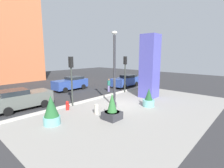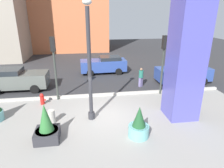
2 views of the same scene
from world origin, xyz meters
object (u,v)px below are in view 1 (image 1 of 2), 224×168
at_px(lamp_post, 114,72).
at_px(traffic_light_corner, 125,68).
at_px(potted_plant_near_right, 149,99).
at_px(pedestrian_crossing, 109,85).
at_px(art_pillar_blue, 150,67).
at_px(potted_plant_mid_plaza, 51,111).
at_px(car_intersection, 126,81).
at_px(potted_plant_by_pillar, 112,109).
at_px(car_far_lane, 22,99).
at_px(traffic_light_far_side, 71,73).
at_px(car_curb_east, 71,83).
at_px(concrete_bollard, 97,109).
at_px(fire_hydrant, 67,105).

height_order(lamp_post, traffic_light_corner, lamp_post).
height_order(potted_plant_near_right, pedestrian_crossing, potted_plant_near_right).
bearing_deg(art_pillar_blue, potted_plant_mid_plaza, 174.80).
bearing_deg(pedestrian_crossing, car_intersection, 6.05).
height_order(potted_plant_mid_plaza, potted_plant_by_pillar, potted_plant_mid_plaza).
bearing_deg(car_far_lane, traffic_light_far_side, -35.99).
bearing_deg(traffic_light_corner, art_pillar_blue, -92.62).
xyz_separation_m(traffic_light_corner, car_curb_east, (-3.52, 5.85, -1.99)).
bearing_deg(potted_plant_by_pillar, car_intersection, 33.13).
relative_size(concrete_bollard, car_intersection, 0.17).
distance_m(lamp_post, car_intersection, 9.68).
height_order(lamp_post, potted_plant_by_pillar, lamp_post).
distance_m(potted_plant_near_right, pedestrian_crossing, 6.88).
bearing_deg(lamp_post, pedestrian_crossing, 47.52).
height_order(potted_plant_by_pillar, fire_hydrant, potted_plant_by_pillar).
bearing_deg(potted_plant_by_pillar, potted_plant_near_right, -4.77).
bearing_deg(pedestrian_crossing, fire_hydrant, -162.96).
relative_size(traffic_light_far_side, car_curb_east, 0.96).
relative_size(traffic_light_corner, pedestrian_crossing, 2.70).
height_order(potted_plant_mid_plaza, pedestrian_crossing, potted_plant_mid_plaza).
bearing_deg(concrete_bollard, car_curb_east, 66.83).
bearing_deg(car_intersection, car_curb_east, 149.08).
relative_size(traffic_light_corner, car_far_lane, 0.95).
bearing_deg(pedestrian_crossing, lamp_post, -132.48).
bearing_deg(potted_plant_near_right, potted_plant_by_pillar, 175.23).
bearing_deg(potted_plant_near_right, lamp_post, 136.82).
xyz_separation_m(potted_plant_near_right, fire_hydrant, (-5.22, 4.35, -0.25)).
height_order(fire_hydrant, car_far_lane, car_far_lane).
relative_size(potted_plant_mid_plaza, traffic_light_far_side, 0.45).
xyz_separation_m(potted_plant_by_pillar, car_intersection, (10.15, 6.62, 0.12)).
relative_size(car_curb_east, pedestrian_crossing, 2.86).
relative_size(art_pillar_blue, car_intersection, 1.42).
height_order(fire_hydrant, traffic_light_corner, traffic_light_corner).
relative_size(fire_hydrant, concrete_bollard, 1.00).
bearing_deg(fire_hydrant, concrete_bollard, -69.22).
height_order(fire_hydrant, traffic_light_far_side, traffic_light_far_side).
distance_m(art_pillar_blue, traffic_light_corner, 3.29).
distance_m(potted_plant_by_pillar, traffic_light_corner, 8.88).
bearing_deg(art_pillar_blue, potted_plant_by_pillar, -169.68).
relative_size(potted_plant_near_right, traffic_light_far_side, 0.37).
bearing_deg(art_pillar_blue, car_curb_east, 110.25).
xyz_separation_m(lamp_post, traffic_light_corner, (5.18, 2.91, -0.20)).
relative_size(potted_plant_mid_plaza, car_intersection, 0.42).
xyz_separation_m(fire_hydrant, pedestrian_crossing, (7.23, 2.22, 0.49)).
bearing_deg(fire_hydrant, art_pillar_blue, -18.41).
distance_m(potted_plant_mid_plaza, traffic_light_far_side, 4.46).
distance_m(potted_plant_near_right, concrete_bollard, 4.70).
relative_size(potted_plant_mid_plaza, car_far_lane, 0.43).
xyz_separation_m(art_pillar_blue, concrete_bollard, (-7.17, 0.24, -2.83)).
height_order(potted_plant_by_pillar, car_intersection, potted_plant_by_pillar).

